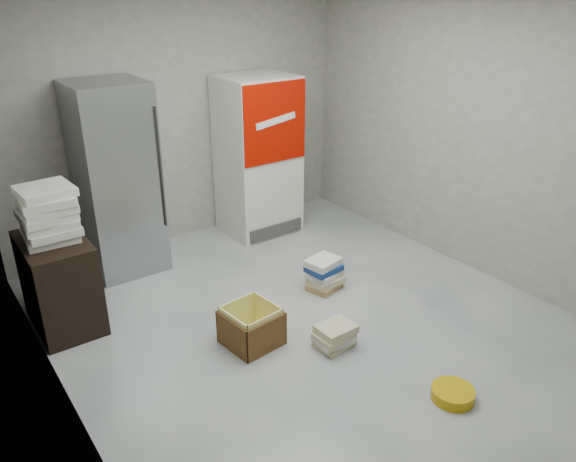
{
  "coord_description": "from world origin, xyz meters",
  "views": [
    {
      "loc": [
        -2.58,
        -3.1,
        2.76
      ],
      "look_at": [
        0.15,
        0.7,
        0.64
      ],
      "focal_mm": 35.0,
      "sensor_mm": 36.0,
      "label": 1
    }
  ],
  "objects_px": {
    "wood_shelf": "(60,283)",
    "phonebook_stack_main": "(324,274)",
    "cardboard_box": "(251,329)",
    "steel_fridge": "(116,180)",
    "coke_cooler": "(258,156)"
  },
  "relations": [
    {
      "from": "coke_cooler",
      "to": "cardboard_box",
      "type": "relative_size",
      "value": 3.96
    },
    {
      "from": "wood_shelf",
      "to": "cardboard_box",
      "type": "relative_size",
      "value": 1.76
    },
    {
      "from": "cardboard_box",
      "to": "wood_shelf",
      "type": "bearing_deg",
      "value": 127.79
    },
    {
      "from": "coke_cooler",
      "to": "phonebook_stack_main",
      "type": "height_order",
      "value": "coke_cooler"
    },
    {
      "from": "steel_fridge",
      "to": "coke_cooler",
      "type": "bearing_deg",
      "value": -0.18
    },
    {
      "from": "steel_fridge",
      "to": "phonebook_stack_main",
      "type": "distance_m",
      "value": 2.24
    },
    {
      "from": "phonebook_stack_main",
      "to": "cardboard_box",
      "type": "height_order",
      "value": "cardboard_box"
    },
    {
      "from": "coke_cooler",
      "to": "wood_shelf",
      "type": "height_order",
      "value": "coke_cooler"
    },
    {
      "from": "steel_fridge",
      "to": "wood_shelf",
      "type": "relative_size",
      "value": 2.37
    },
    {
      "from": "wood_shelf",
      "to": "cardboard_box",
      "type": "bearing_deg",
      "value": -45.83
    },
    {
      "from": "wood_shelf",
      "to": "steel_fridge",
      "type": "bearing_deg",
      "value": 41.31
    },
    {
      "from": "wood_shelf",
      "to": "phonebook_stack_main",
      "type": "xyz_separation_m",
      "value": [
        2.21,
        -0.85,
        -0.24
      ]
    },
    {
      "from": "steel_fridge",
      "to": "cardboard_box",
      "type": "bearing_deg",
      "value": -80.34
    },
    {
      "from": "steel_fridge",
      "to": "cardboard_box",
      "type": "xyz_separation_m",
      "value": [
        0.33,
        -1.92,
        -0.81
      ]
    },
    {
      "from": "phonebook_stack_main",
      "to": "wood_shelf",
      "type": "bearing_deg",
      "value": 149.87
    }
  ]
}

